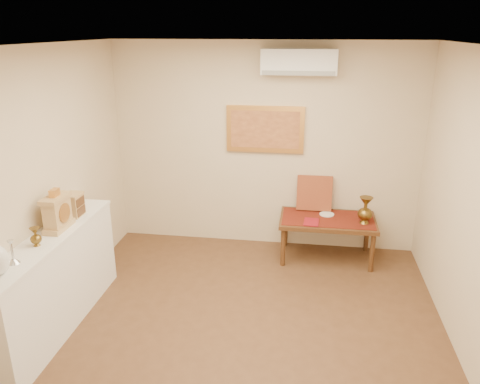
% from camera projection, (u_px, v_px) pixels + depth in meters
% --- Properties ---
extents(floor, '(4.50, 4.50, 0.00)m').
position_uv_depth(floor, '(240.00, 342.00, 4.47)').
color(floor, brown).
rests_on(floor, ground).
extents(ceiling, '(4.50, 4.50, 0.00)m').
position_uv_depth(ceiling, '(240.00, 47.00, 3.57)').
color(ceiling, white).
rests_on(ceiling, ground).
extents(wall_back, '(4.00, 0.02, 2.70)m').
position_uv_depth(wall_back, '(265.00, 148.00, 6.12)').
color(wall_back, beige).
rests_on(wall_back, ground).
extents(wall_left, '(0.02, 4.50, 2.70)m').
position_uv_depth(wall_left, '(25.00, 199.00, 4.29)').
color(wall_left, beige).
rests_on(wall_left, ground).
extents(candlestick, '(0.10, 0.10, 0.21)m').
position_uv_depth(candlestick, '(12.00, 252.00, 3.87)').
color(candlestick, silver).
rests_on(candlestick, display_ledge).
extents(brass_urn_small, '(0.10, 0.10, 0.23)m').
position_uv_depth(brass_urn_small, '(35.00, 234.00, 4.18)').
color(brass_urn_small, brown).
rests_on(brass_urn_small, display_ledge).
extents(table_cloth, '(1.14, 0.59, 0.01)m').
position_uv_depth(table_cloth, '(328.00, 218.00, 5.92)').
color(table_cloth, maroon).
rests_on(table_cloth, low_table).
extents(brass_urn_tall, '(0.18, 0.18, 0.41)m').
position_uv_depth(brass_urn_tall, '(366.00, 207.00, 5.70)').
color(brass_urn_tall, brown).
rests_on(brass_urn_tall, table_cloth).
extents(plate, '(0.19, 0.19, 0.01)m').
position_uv_depth(plate, '(327.00, 214.00, 6.02)').
color(plate, silver).
rests_on(plate, table_cloth).
extents(menu, '(0.20, 0.26, 0.01)m').
position_uv_depth(menu, '(311.00, 222.00, 5.78)').
color(menu, maroon).
rests_on(menu, table_cloth).
extents(cushion, '(0.46, 0.19, 0.47)m').
position_uv_depth(cushion, '(314.00, 193.00, 6.13)').
color(cushion, maroon).
rests_on(cushion, table_cloth).
extents(display_ledge, '(0.37, 2.02, 0.98)m').
position_uv_depth(display_ledge, '(55.00, 282.00, 4.56)').
color(display_ledge, white).
rests_on(display_ledge, floor).
extents(mantel_clock, '(0.17, 0.36, 0.41)m').
position_uv_depth(mantel_clock, '(57.00, 212.00, 4.51)').
color(mantel_clock, tan).
rests_on(mantel_clock, display_ledge).
extents(wooden_chest, '(0.16, 0.21, 0.24)m').
position_uv_depth(wooden_chest, '(74.00, 205.00, 4.84)').
color(wooden_chest, tan).
rests_on(wooden_chest, display_ledge).
extents(low_table, '(1.20, 0.70, 0.55)m').
position_uv_depth(low_table, '(327.00, 223.00, 5.94)').
color(low_table, '#502E18').
rests_on(low_table, floor).
extents(painting, '(1.00, 0.06, 0.60)m').
position_uv_depth(painting, '(265.00, 129.00, 6.01)').
color(painting, gold).
rests_on(painting, wall_back).
extents(ac_unit, '(0.90, 0.25, 0.30)m').
position_uv_depth(ac_unit, '(299.00, 62.00, 5.57)').
color(ac_unit, white).
rests_on(ac_unit, wall_back).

